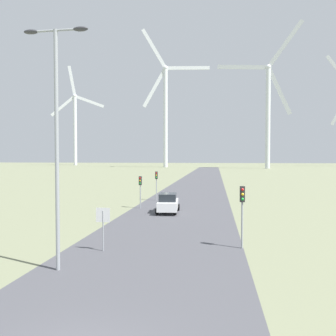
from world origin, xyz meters
TOP-DOWN VIEW (x-y plane):
  - road_surface at (0.00, 48.00)m, footprint 10.00×240.00m
  - streetlamp at (-3.80, 7.10)m, footprint 3.08×0.32m
  - stop_sign_near at (-2.78, 10.36)m, footprint 0.81×0.07m
  - traffic_light_post_near_left at (-4.21, 25.63)m, footprint 0.28×0.34m
  - traffic_light_post_near_right at (4.91, 12.01)m, footprint 0.28×0.33m
  - traffic_light_post_mid_left at (-3.68, 31.94)m, footprint 0.28×0.34m
  - car_approaching at (-1.02, 23.42)m, footprint 2.12×4.23m
  - wind_turbine_far_left at (-88.86, 199.61)m, footprint 34.16×8.25m
  - wind_turbine_left at (-22.87, 165.04)m, footprint 35.65×6.64m
  - wind_turbine_center at (27.58, 151.37)m, footprint 38.21×9.59m

SIDE VIEW (x-z plane):
  - road_surface at x=0.00m, z-range 0.00..0.01m
  - car_approaching at x=-1.02m, z-range 0.00..1.83m
  - stop_sign_near at x=-2.78m, z-range 0.48..2.90m
  - traffic_light_post_near_left at x=-4.21m, z-range 0.77..4.06m
  - traffic_light_post_mid_left at x=-3.68m, z-range 0.82..4.32m
  - traffic_light_post_near_right at x=4.91m, z-range 0.84..4.41m
  - streetlamp at x=-3.80m, z-range 1.29..12.34m
  - wind_turbine_far_left at x=-88.86m, z-range -4.43..61.18m
  - wind_turbine_center at x=27.58m, z-range -3.81..63.20m
  - wind_turbine_left at x=-22.87m, z-range -4.05..68.77m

